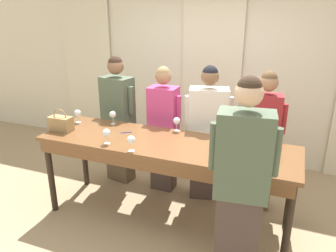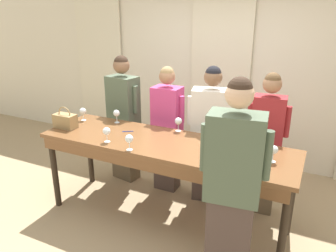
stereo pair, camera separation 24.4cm
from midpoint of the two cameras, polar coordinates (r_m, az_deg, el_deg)
The scene contains 20 objects.
ground_plane at distance 3.92m, azimuth 1.33°, elevation -15.74°, with size 18.00×18.00×0.00m, color tan.
wall_back at distance 5.08m, azimuth 10.63°, elevation 9.56°, with size 12.00×0.06×2.80m.
curtain_panel_left at distance 5.99m, azimuth -10.57°, elevation 10.55°, with size 0.91×0.03×2.69m.
curtain_panel_center at distance 5.03m, azimuth 10.38°, elevation 8.82°, with size 0.91×0.03×2.69m.
tasting_bar at distance 3.47m, azimuth 1.23°, elevation -4.44°, with size 2.74×0.80×0.95m.
wine_bottle at distance 3.14m, azimuth 14.54°, elevation -3.62°, with size 0.08×0.08×0.31m.
handbag at distance 3.97m, azimuth -15.81°, elevation 0.89°, with size 0.27×0.14×0.26m.
wine_glass_front_left at distance 4.02m, azimuth -7.24°, elevation 2.16°, with size 0.08×0.08×0.16m.
wine_glass_front_mid at distance 4.17m, azimuth -13.01°, elevation 2.46°, with size 0.08×0.08×0.16m.
wine_glass_front_right at distance 3.71m, azimuth 3.67°, elevation 0.78°, with size 0.08×0.08×0.16m.
wine_glass_center_left at distance 3.44m, azimuth -8.66°, elevation -0.99°, with size 0.08×0.08×0.16m.
wine_glass_center_mid at distance 3.15m, azimuth 20.04°, elevation -4.03°, with size 0.08×0.08×0.16m.
wine_glass_center_right at distance 3.07m, azimuth 15.61°, elevation -4.17°, with size 0.08×0.08×0.16m.
wine_glass_back_left at distance 3.22m, azimuth -4.64°, elevation -2.30°, with size 0.08×0.08×0.16m.
pen at distance 3.74m, azimuth -5.15°, elevation -0.96°, with size 0.11×0.07×0.01m.
guest_olive_jacket at distance 4.42m, azimuth -6.13°, elevation 1.35°, with size 0.52×0.32×1.72m.
guest_pink_top at distance 4.15m, azimuth 1.55°, elevation -0.48°, with size 0.46×0.26×1.63m.
guest_cream_sweater at distance 3.96m, azimuth 9.16°, elevation -1.62°, with size 0.57×0.37×1.68m.
guest_striped_shirt at distance 3.83m, azimuth 18.45°, elevation -2.75°, with size 0.46×0.24×1.66m.
host_pouring at distance 2.66m, azimuth 13.75°, elevation -10.99°, with size 0.53×0.30×1.84m.
Camera 2 is at (1.42, -2.86, 2.28)m, focal length 35.00 mm.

